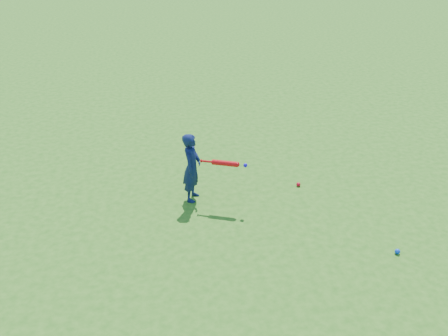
% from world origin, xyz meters
% --- Properties ---
extents(ground, '(80.00, 80.00, 0.00)m').
position_xyz_m(ground, '(0.00, 0.00, 0.00)').
color(ground, '#2A6518').
rests_on(ground, ground).
extents(child, '(0.39, 0.47, 1.10)m').
position_xyz_m(child, '(0.52, 0.55, 0.55)').
color(child, '#0F194A').
rests_on(child, ground).
extents(ground_ball_red, '(0.07, 0.07, 0.07)m').
position_xyz_m(ground_ball_red, '(2.26, 0.67, 0.03)').
color(ground_ball_red, red).
rests_on(ground_ball_red, ground).
extents(ground_ball_blue, '(0.07, 0.07, 0.07)m').
position_xyz_m(ground_ball_blue, '(3.06, -1.25, 0.04)').
color(ground_ball_blue, blue).
rests_on(ground_ball_blue, ground).
extents(bat_swing, '(0.67, 0.30, 0.08)m').
position_xyz_m(bat_swing, '(1.02, 0.31, 0.70)').
color(bat_swing, red).
rests_on(bat_swing, ground).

